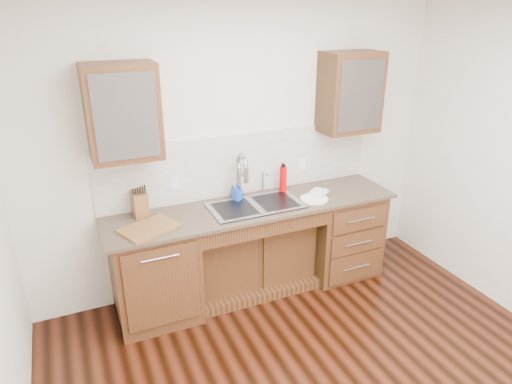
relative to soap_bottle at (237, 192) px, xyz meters
name	(u,v)px	position (x,y,z in m)	size (l,w,h in m)	color
wall_back	(239,148)	(0.11, 0.21, 0.36)	(4.00, 0.10, 2.70)	silver
base_cabinet_left	(155,272)	(-0.84, -0.15, -0.55)	(0.70, 0.62, 0.88)	#593014
base_cabinet_center	(251,254)	(0.11, -0.06, -0.64)	(1.20, 0.44, 0.70)	#593014
base_cabinet_right	(339,231)	(1.06, -0.15, -0.55)	(0.70, 0.62, 0.88)	#593014
countertop	(255,207)	(0.11, -0.17, -0.10)	(2.70, 0.65, 0.03)	#84705B
backsplash	(242,164)	(0.11, 0.15, 0.21)	(2.70, 0.02, 0.59)	beige
sink	(256,214)	(0.11, -0.18, -0.17)	(0.84, 0.46, 0.19)	#9E9EA5
faucet	(239,178)	(0.04, 0.05, 0.12)	(0.04, 0.04, 0.40)	#999993
filter_tap	(263,182)	(0.29, 0.06, 0.04)	(0.02, 0.02, 0.24)	#999993
upper_cabinet_left	(122,112)	(-0.94, -0.01, 0.83)	(0.55, 0.34, 0.75)	#593014
upper_cabinet_right	(350,92)	(1.16, -0.01, 0.83)	(0.55, 0.34, 0.75)	#593014
outlet_left	(175,183)	(-0.54, 0.13, 0.13)	(0.08, 0.01, 0.12)	white
outlet_right	(302,164)	(0.76, 0.13, 0.13)	(0.08, 0.01, 0.12)	white
soap_bottle	(237,192)	(0.00, 0.00, 0.00)	(0.07, 0.07, 0.16)	blue
water_bottle	(283,179)	(0.49, 0.02, 0.05)	(0.07, 0.07, 0.26)	#DC0003
plate	(314,199)	(0.67, -0.27, -0.07)	(0.26, 0.26, 0.01)	white
dish_towel	(318,193)	(0.74, -0.21, -0.05)	(0.20, 0.14, 0.03)	white
knife_block	(140,204)	(-0.88, 0.04, 0.03)	(0.12, 0.19, 0.22)	#926220
cutting_board	(149,228)	(-0.87, -0.26, -0.07)	(0.44, 0.31, 0.02)	#A87224
cup_left_a	(115,119)	(-1.00, -0.01, 0.78)	(0.13, 0.13, 0.10)	white
cup_left_b	(143,117)	(-0.79, -0.01, 0.79)	(0.11, 0.11, 0.10)	white
cup_right_a	(335,99)	(1.00, -0.01, 0.79)	(0.13, 0.13, 0.10)	white
cup_right_b	(361,98)	(1.29, -0.01, 0.78)	(0.09, 0.09, 0.08)	silver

